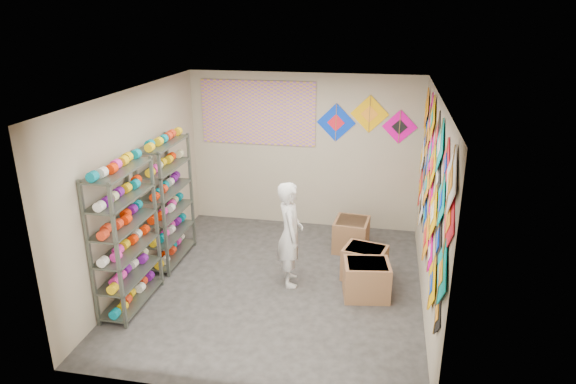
% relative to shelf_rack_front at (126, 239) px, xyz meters
% --- Properties ---
extents(ground, '(4.50, 4.50, 0.00)m').
position_rel_shelf_rack_front_xyz_m(ground, '(1.78, 0.85, -0.95)').
color(ground, '#292624').
extents(room_walls, '(4.50, 4.50, 4.50)m').
position_rel_shelf_rack_front_xyz_m(room_walls, '(1.78, 0.85, 0.69)').
color(room_walls, tan).
rests_on(room_walls, ground).
extents(shelf_rack_front, '(0.40, 1.10, 1.90)m').
position_rel_shelf_rack_front_xyz_m(shelf_rack_front, '(0.00, 0.00, 0.00)').
color(shelf_rack_front, '#4C5147').
rests_on(shelf_rack_front, ground).
extents(shelf_rack_back, '(0.40, 1.10, 1.90)m').
position_rel_shelf_rack_front_xyz_m(shelf_rack_back, '(0.00, 1.30, 0.00)').
color(shelf_rack_back, '#4C5147').
rests_on(shelf_rack_back, ground).
extents(string_spools, '(0.12, 2.36, 0.12)m').
position_rel_shelf_rack_front_xyz_m(string_spools, '(-0.00, 0.65, 0.10)').
color(string_spools, '#F72BA7').
rests_on(string_spools, ground).
extents(kite_wall_display, '(0.06, 4.33, 2.08)m').
position_rel_shelf_rack_front_xyz_m(kite_wall_display, '(3.76, 0.80, 0.69)').
color(kite_wall_display, black).
rests_on(kite_wall_display, room_walls).
extents(back_wall_kites, '(1.67, 0.02, 0.82)m').
position_rel_shelf_rack_front_xyz_m(back_wall_kites, '(2.82, 3.09, 0.98)').
color(back_wall_kites, '#0332CF').
rests_on(back_wall_kites, room_walls).
extents(poster, '(2.00, 0.01, 1.10)m').
position_rel_shelf_rack_front_xyz_m(poster, '(0.98, 3.08, 1.05)').
color(poster, purple).
rests_on(poster, room_walls).
extents(shopkeeper, '(0.74, 0.65, 1.51)m').
position_rel_shelf_rack_front_xyz_m(shopkeeper, '(1.95, 0.95, -0.19)').
color(shopkeeper, beige).
rests_on(shopkeeper, ground).
extents(carton_a, '(0.67, 0.59, 0.50)m').
position_rel_shelf_rack_front_xyz_m(carton_a, '(3.03, 0.78, -0.70)').
color(carton_a, brown).
rests_on(carton_a, ground).
extents(carton_b, '(0.68, 0.60, 0.48)m').
position_rel_shelf_rack_front_xyz_m(carton_b, '(2.98, 1.28, -0.71)').
color(carton_b, brown).
rests_on(carton_b, ground).
extents(carton_c, '(0.58, 0.62, 0.51)m').
position_rel_shelf_rack_front_xyz_m(carton_c, '(2.72, 2.19, -0.70)').
color(carton_c, brown).
rests_on(carton_c, ground).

